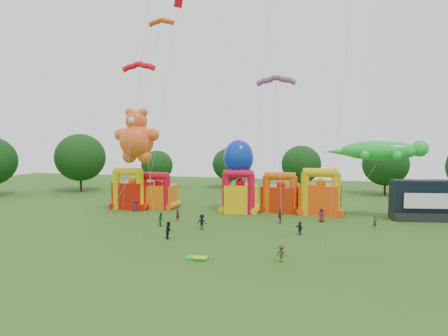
% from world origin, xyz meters
% --- Properties ---
extents(ground, '(160.00, 160.00, 0.00)m').
position_xyz_m(ground, '(0.00, 0.00, 0.00)').
color(ground, '#265016').
rests_on(ground, ground).
extents(tree_ring, '(121.53, 123.61, 12.07)m').
position_xyz_m(tree_ring, '(-1.16, 0.60, 6.26)').
color(tree_ring, '#352314').
rests_on(tree_ring, ground).
extents(bouncy_castle_0, '(5.64, 4.77, 6.52)m').
position_xyz_m(bouncy_castle_0, '(-16.13, 26.07, 2.47)').
color(bouncy_castle_0, red).
rests_on(bouncy_castle_0, ground).
extents(bouncy_castle_1, '(5.34, 4.42, 5.80)m').
position_xyz_m(bouncy_castle_1, '(-12.38, 27.61, 2.21)').
color(bouncy_castle_1, orange).
rests_on(bouncy_castle_1, ground).
extents(bouncy_castle_2, '(5.66, 4.95, 6.41)m').
position_xyz_m(bouncy_castle_2, '(0.96, 27.32, 2.44)').
color(bouncy_castle_2, yellow).
rests_on(bouncy_castle_2, ground).
extents(bouncy_castle_3, '(5.86, 5.12, 6.05)m').
position_xyz_m(bouncy_castle_3, '(6.74, 29.42, 2.30)').
color(bouncy_castle_3, red).
rests_on(bouncy_castle_3, ground).
extents(bouncy_castle_4, '(6.08, 5.17, 6.78)m').
position_xyz_m(bouncy_castle_4, '(12.56, 28.87, 2.56)').
color(bouncy_castle_4, '#FE490D').
rests_on(bouncy_castle_4, ground).
extents(stage_trailer, '(8.98, 4.62, 5.43)m').
position_xyz_m(stage_trailer, '(26.20, 28.24, 2.62)').
color(stage_trailer, black).
rests_on(stage_trailer, ground).
extents(teddy_bear_kite, '(7.04, 5.67, 15.53)m').
position_xyz_m(teddy_bear_kite, '(-14.12, 22.82, 8.96)').
color(teddy_bear_kite, '#F9551B').
rests_on(teddy_bear_kite, ground).
extents(gecko_kite, '(13.31, 5.44, 10.82)m').
position_xyz_m(gecko_kite, '(19.02, 26.96, 6.52)').
color(gecko_kite, green).
rests_on(gecko_kite, ground).
extents(octopus_kite, '(4.48, 5.45, 10.90)m').
position_xyz_m(octopus_kite, '(0.70, 28.02, 6.52)').
color(octopus_kite, '#0B2BAC').
rests_on(octopus_kite, ground).
extents(parafoil_kites, '(23.44, 13.58, 28.95)m').
position_xyz_m(parafoil_kites, '(-8.62, 17.91, 12.53)').
color(parafoil_kites, red).
rests_on(parafoil_kites, ground).
extents(diamond_kites, '(26.30, 17.27, 38.30)m').
position_xyz_m(diamond_kites, '(2.04, 12.83, 15.40)').
color(diamond_kites, red).
rests_on(diamond_kites, ground).
extents(folded_kite_bundle, '(2.09, 1.26, 0.31)m').
position_xyz_m(folded_kite_bundle, '(2.52, 3.30, 0.14)').
color(folded_kite_bundle, green).
rests_on(folded_kite_bundle, ground).
extents(spectator_0, '(0.92, 0.77, 1.60)m').
position_xyz_m(spectator_0, '(-14.41, 23.95, 0.80)').
color(spectator_0, '#29263F').
rests_on(spectator_0, ground).
extents(spectator_1, '(0.61, 0.72, 1.69)m').
position_xyz_m(spectator_1, '(-5.55, 18.76, 0.85)').
color(spectator_1, '#4C1715').
rests_on(spectator_1, ground).
extents(spectator_2, '(0.86, 0.96, 1.62)m').
position_xyz_m(spectator_2, '(-6.48, 15.57, 0.81)').
color(spectator_2, '#193F26').
rests_on(spectator_2, ground).
extents(spectator_3, '(1.20, 0.70, 1.84)m').
position_xyz_m(spectator_3, '(-0.89, 14.93, 0.92)').
color(spectator_3, black).
rests_on(spectator_3, ground).
extents(spectator_4, '(0.90, 1.18, 1.86)m').
position_xyz_m(spectator_4, '(7.75, 20.97, 0.93)').
color(spectator_4, '#48301C').
rests_on(spectator_4, ground).
extents(spectator_5, '(1.26, 1.40, 1.54)m').
position_xyz_m(spectator_5, '(10.66, 15.28, 0.77)').
color(spectator_5, '#222036').
rests_on(spectator_5, ground).
extents(spectator_6, '(1.06, 0.88, 1.86)m').
position_xyz_m(spectator_6, '(12.88, 23.14, 0.93)').
color(spectator_6, maroon).
rests_on(spectator_6, ground).
extents(spectator_7, '(0.70, 0.70, 1.64)m').
position_xyz_m(spectator_7, '(19.23, 20.89, 0.82)').
color(spectator_7, '#1C482B').
rests_on(spectator_7, ground).
extents(spectator_8, '(0.86, 1.02, 1.89)m').
position_xyz_m(spectator_8, '(-2.95, 9.73, 0.94)').
color(spectator_8, black).
rests_on(spectator_8, ground).
extents(spectator_9, '(1.12, 0.81, 1.55)m').
position_xyz_m(spectator_9, '(9.93, 4.46, 0.78)').
color(spectator_9, '#3C3518').
rests_on(spectator_9, ground).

